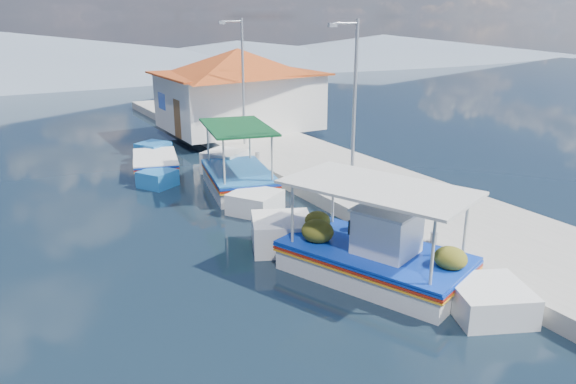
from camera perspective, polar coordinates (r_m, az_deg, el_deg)
ground at (r=16.33m, az=-2.44°, el=-5.90°), size 160.00×160.00×0.00m
quay at (r=23.97m, az=3.45°, el=2.51°), size 5.00×44.00×0.50m
bollards at (r=22.19m, az=-0.02°, el=2.35°), size 0.20×17.20×0.30m
main_caique at (r=14.63m, az=8.86°, el=-6.73°), size 4.48×7.92×2.80m
caique_green_canopy at (r=21.71m, az=-5.30°, el=1.32°), size 3.35×7.48×2.86m
caique_blue_hull at (r=24.87m, az=-13.72°, el=2.70°), size 2.83×5.99×1.10m
harbor_building at (r=31.39m, az=-5.16°, el=10.81°), size 10.49×10.49×4.40m
lamp_post_near at (r=19.24m, az=6.73°, el=9.59°), size 1.21×0.14×6.00m
lamp_post_far at (r=26.96m, az=-4.90°, el=11.97°), size 1.21×0.14×6.00m
mountain_ridge at (r=70.73m, az=-19.39°, el=13.17°), size 171.40×96.00×5.50m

